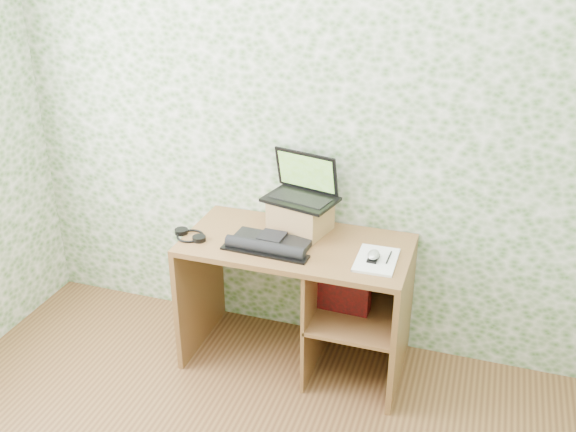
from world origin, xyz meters
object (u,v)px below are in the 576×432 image
(laptop, at_px, (303,188))
(desk, at_px, (312,286))
(riser, at_px, (300,216))
(notepad, at_px, (376,260))
(keyboard, at_px, (269,244))

(laptop, bearing_deg, desk, -42.90)
(riser, xyz_separation_m, laptop, (0.00, 0.04, 0.15))
(desk, relative_size, notepad, 4.25)
(riser, distance_m, keyboard, 0.27)
(keyboard, bearing_deg, riser, 71.42)
(desk, xyz_separation_m, keyboard, (-0.20, -0.13, 0.29))
(laptop, bearing_deg, notepad, -14.62)
(notepad, bearing_deg, laptop, 150.74)
(notepad, bearing_deg, keyboard, -177.40)
(desk, relative_size, riser, 4.11)
(laptop, relative_size, notepad, 1.48)
(keyboard, bearing_deg, notepad, 6.26)
(riser, xyz_separation_m, keyboard, (-0.10, -0.24, -0.07))
(desk, height_order, riser, riser)
(laptop, distance_m, notepad, 0.57)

